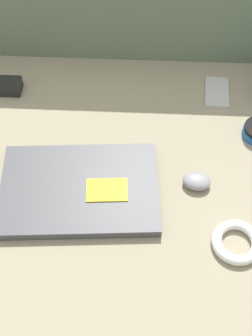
{
  "coord_description": "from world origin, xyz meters",
  "views": [
    {
      "loc": [
        0.03,
        -0.62,
        1.03
      ],
      "look_at": [
        0.0,
        0.0,
        0.17
      ],
      "focal_mm": 50.0,
      "sensor_mm": 36.0,
      "label": 1
    }
  ],
  "objects_px": {
    "laptop": "(80,189)",
    "charger_brick": "(10,86)",
    "phone_silver": "(217,92)",
    "computer_mouse": "(197,181)"
  },
  "relations": [
    {
      "from": "laptop",
      "to": "charger_brick",
      "type": "distance_m",
      "value": 0.38
    },
    {
      "from": "laptop",
      "to": "phone_silver",
      "type": "xyz_separation_m",
      "value": [
        0.33,
        0.33,
        -0.01
      ]
    },
    {
      "from": "computer_mouse",
      "to": "charger_brick",
      "type": "bearing_deg",
      "value": 156.41
    },
    {
      "from": "laptop",
      "to": "phone_silver",
      "type": "height_order",
      "value": "laptop"
    },
    {
      "from": "computer_mouse",
      "to": "phone_silver",
      "type": "height_order",
      "value": "computer_mouse"
    },
    {
      "from": "phone_silver",
      "to": "charger_brick",
      "type": "height_order",
      "value": "charger_brick"
    },
    {
      "from": "computer_mouse",
      "to": "charger_brick",
      "type": "xyz_separation_m",
      "value": [
        -0.48,
        0.28,
        0.0
      ]
    },
    {
      "from": "laptop",
      "to": "charger_brick",
      "type": "height_order",
      "value": "charger_brick"
    },
    {
      "from": "computer_mouse",
      "to": "charger_brick",
      "type": "relative_size",
      "value": 1.18
    },
    {
      "from": "charger_brick",
      "to": "computer_mouse",
      "type": "bearing_deg",
      "value": -30.22
    }
  ]
}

